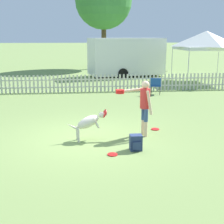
{
  "coord_description": "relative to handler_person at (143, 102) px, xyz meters",
  "views": [
    {
      "loc": [
        -0.2,
        -8.34,
        2.79
      ],
      "look_at": [
        0.67,
        -0.1,
        0.75
      ],
      "focal_mm": 50.0,
      "sensor_mm": 36.0,
      "label": 1
    }
  ],
  "objects": [
    {
      "name": "equipment_trailer",
      "position": [
        1.54,
        13.34,
        0.39
      ],
      "size": [
        5.97,
        3.17,
        2.63
      ],
      "rotation": [
        0.0,
        0.0,
        0.21
      ],
      "color": "white",
      "rests_on": "ground_plane"
    },
    {
      "name": "leaping_dog",
      "position": [
        -1.52,
        -0.26,
        -0.47
      ],
      "size": [
        1.14,
        0.41,
        0.84
      ],
      "rotation": [
        0.0,
        0.0,
        -1.41
      ],
      "color": "beige",
      "rests_on": "ground_plane"
    },
    {
      "name": "frisbee_near_dog",
      "position": [
        0.51,
        0.53,
        -0.98
      ],
      "size": [
        0.24,
        0.24,
        0.02
      ],
      "color": "red",
      "rests_on": "ground_plane"
    },
    {
      "name": "ground_plane",
      "position": [
        -1.55,
        -0.06,
        -0.99
      ],
      "size": [
        240.0,
        240.0,
        0.0
      ],
      "primitive_type": "plane",
      "color": "olive"
    },
    {
      "name": "tree_left_grove",
      "position": [
        0.43,
        18.97,
        4.63
      ],
      "size": [
        4.75,
        4.75,
        8.02
      ],
      "color": "#4C3823",
      "rests_on": "ground_plane"
    },
    {
      "name": "frisbee_near_handler",
      "position": [
        -1.01,
        -1.41,
        -0.98
      ],
      "size": [
        0.24,
        0.24,
        0.02
      ],
      "color": "red",
      "rests_on": "ground_plane"
    },
    {
      "name": "handler_person",
      "position": [
        0.0,
        0.0,
        0.0
      ],
      "size": [
        1.0,
        0.53,
        1.58
      ],
      "rotation": [
        0.0,
        0.0,
        -4.56
      ],
      "color": "beige",
      "rests_on": "ground_plane"
    },
    {
      "name": "canopy_tent_main",
      "position": [
        5.86,
        10.04,
        1.52
      ],
      "size": [
        3.18,
        3.18,
        3.07
      ],
      "color": "silver",
      "rests_on": "ground_plane"
    },
    {
      "name": "backpack_on_grass",
      "position": [
        -0.39,
        -1.14,
        -0.8
      ],
      "size": [
        0.3,
        0.28,
        0.4
      ],
      "color": "navy",
      "rests_on": "ground_plane"
    },
    {
      "name": "picket_fence",
      "position": [
        -1.55,
        7.32,
        -0.55
      ],
      "size": [
        27.12,
        0.04,
        0.88
      ],
      "color": "beige",
      "rests_on": "ground_plane"
    },
    {
      "name": "folding_chair_center",
      "position": [
        1.91,
        6.23,
        -0.5
      ],
      "size": [
        0.62,
        0.63,
        0.82
      ],
      "rotation": [
        0.0,
        0.0,
        2.86
      ],
      "color": "#333338",
      "rests_on": "ground_plane"
    }
  ]
}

